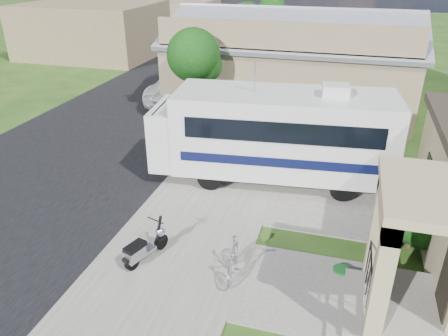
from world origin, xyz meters
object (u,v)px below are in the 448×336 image
(pickup_truck, at_px, (181,85))
(van, at_px, (210,58))
(motorhome, at_px, (274,133))
(bicycle, at_px, (232,261))
(garden_hose, at_px, (341,273))
(scooter, at_px, (144,248))
(shrub, at_px, (419,209))

(pickup_truck, bearing_deg, van, -91.84)
(motorhome, relative_size, bicycle, 5.22)
(motorhome, xyz_separation_m, van, (-7.21, 15.04, -0.93))
(bicycle, height_order, pickup_truck, pickup_truck)
(bicycle, bearing_deg, pickup_truck, 110.57)
(van, bearing_deg, garden_hose, -68.15)
(garden_hose, bearing_deg, scooter, -170.00)
(motorhome, bearing_deg, pickup_truck, 123.12)
(shrub, bearing_deg, motorhome, 146.94)
(scooter, distance_m, bicycle, 2.41)
(bicycle, xyz_separation_m, garden_hose, (2.68, 0.79, -0.40))
(motorhome, relative_size, scooter, 5.59)
(garden_hose, bearing_deg, shrub, 44.89)
(motorhome, xyz_separation_m, shrub, (4.54, -2.96, -0.61))
(van, bearing_deg, motorhome, -69.06)
(motorhome, xyz_separation_m, garden_hose, (2.69, -4.80, -1.74))
(motorhome, height_order, pickup_truck, motorhome)
(scooter, bearing_deg, bicycle, 21.50)
(bicycle, bearing_deg, shrub, 24.70)
(scooter, height_order, bicycle, scooter)
(shrub, xyz_separation_m, scooter, (-6.94, -2.74, -0.76))
(motorhome, xyz_separation_m, scooter, (-2.40, -5.70, -1.37))
(bicycle, bearing_deg, scooter, 176.96)
(scooter, xyz_separation_m, pickup_truck, (-4.35, 13.92, 0.35))
(scooter, relative_size, garden_hose, 3.58)
(shrub, distance_m, scooter, 7.50)
(bicycle, relative_size, pickup_truck, 0.28)
(shrub, bearing_deg, bicycle, -149.80)
(motorhome, bearing_deg, van, 109.36)
(motorhome, relative_size, garden_hose, 19.98)
(van, bearing_deg, pickup_truck, -90.78)
(bicycle, relative_size, garden_hose, 3.82)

